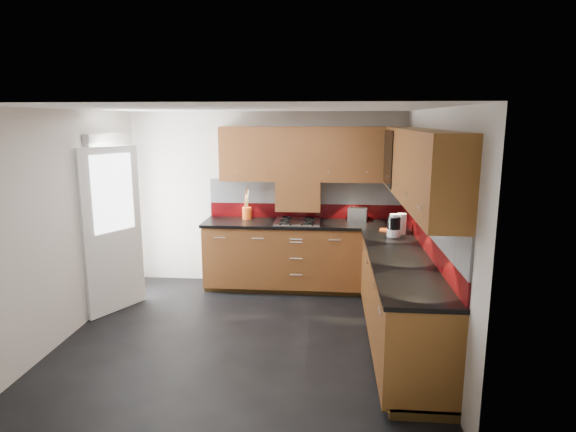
# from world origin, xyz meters

# --- Properties ---
(room) EXTENTS (4.00, 3.80, 2.64)m
(room) POSITION_xyz_m (0.00, 0.00, 1.50)
(room) COLOR black
(base_cabinets) EXTENTS (2.70, 3.20, 0.95)m
(base_cabinets) POSITION_xyz_m (1.07, 0.72, 0.44)
(base_cabinets) COLOR #5B2C14
(base_cabinets) RESTS_ON room
(countertop) EXTENTS (2.72, 3.22, 0.04)m
(countertop) POSITION_xyz_m (1.05, 0.70, 0.92)
(countertop) COLOR black
(countertop) RESTS_ON base_cabinets
(backsplash) EXTENTS (2.70, 3.20, 0.54)m
(backsplash) POSITION_xyz_m (1.28, 0.93, 1.21)
(backsplash) COLOR maroon
(backsplash) RESTS_ON countertop
(upper_cabinets) EXTENTS (2.50, 3.20, 0.72)m
(upper_cabinets) POSITION_xyz_m (1.23, 0.78, 1.84)
(upper_cabinets) COLOR #5B2C14
(upper_cabinets) RESTS_ON room
(extractor_hood) EXTENTS (0.60, 0.33, 0.40)m
(extractor_hood) POSITION_xyz_m (0.45, 1.64, 1.28)
(extractor_hood) COLOR #5B2C14
(extractor_hood) RESTS_ON room
(glass_cabinet) EXTENTS (0.32, 0.80, 0.66)m
(glass_cabinet) POSITION_xyz_m (1.71, 1.07, 1.87)
(glass_cabinet) COLOR black
(glass_cabinet) RESTS_ON room
(back_door) EXTENTS (0.42, 1.19, 2.04)m
(back_door) POSITION_xyz_m (-1.78, 0.75, 1.03)
(back_door) COLOR white
(back_door) RESTS_ON room
(gas_hob) EXTENTS (0.60, 0.53, 0.05)m
(gas_hob) POSITION_xyz_m (0.45, 1.47, 0.96)
(gas_hob) COLOR silver
(gas_hob) RESTS_ON countertop
(utensil_pot) EXTENTS (0.13, 0.13, 0.47)m
(utensil_pot) POSITION_xyz_m (-0.26, 1.64, 1.04)
(utensil_pot) COLOR #EA5A16
(utensil_pot) RESTS_ON countertop
(toaster) EXTENTS (0.28, 0.20, 0.19)m
(toaster) POSITION_xyz_m (1.26, 1.64, 1.03)
(toaster) COLOR silver
(toaster) RESTS_ON countertop
(food_processor) EXTENTS (0.16, 0.16, 0.27)m
(food_processor) POSITION_xyz_m (1.63, 0.80, 1.06)
(food_processor) COLOR white
(food_processor) RESTS_ON countertop
(paper_towel) EXTENTS (0.14, 0.14, 0.25)m
(paper_towel) POSITION_xyz_m (1.74, 0.94, 1.06)
(paper_towel) COLOR white
(paper_towel) RESTS_ON countertop
(orange_cloth) EXTENTS (0.18, 0.16, 0.02)m
(orange_cloth) POSITION_xyz_m (1.58, 1.08, 0.95)
(orange_cloth) COLOR #E65019
(orange_cloth) RESTS_ON countertop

